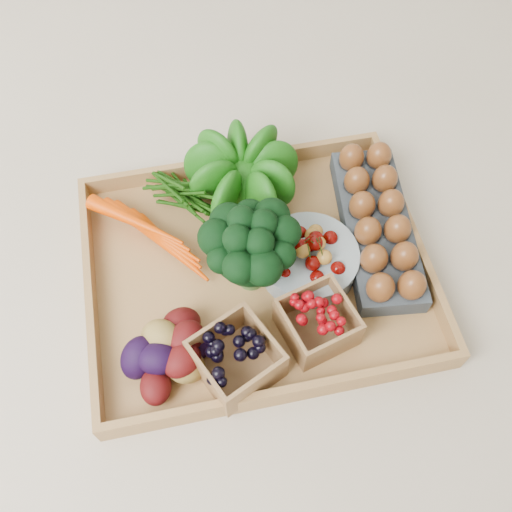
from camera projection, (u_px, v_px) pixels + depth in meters
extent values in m
plane|color=beige|center=(256.00, 274.00, 0.96)|extent=(4.00, 4.00, 0.00)
cube|color=#B1824A|center=(256.00, 272.00, 0.95)|extent=(0.55, 0.45, 0.01)
sphere|color=#134B0B|center=(242.00, 169.00, 0.97)|extent=(0.13, 0.13, 0.13)
cylinder|color=#8C9EA5|center=(308.00, 260.00, 0.93)|extent=(0.16, 0.16, 0.04)
cube|color=#3C444D|center=(376.00, 228.00, 0.97)|extent=(0.15, 0.32, 0.04)
cube|color=black|center=(236.00, 359.00, 0.83)|extent=(0.14, 0.14, 0.07)
cube|color=maroon|center=(317.00, 322.00, 0.86)|extent=(0.12, 0.12, 0.07)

